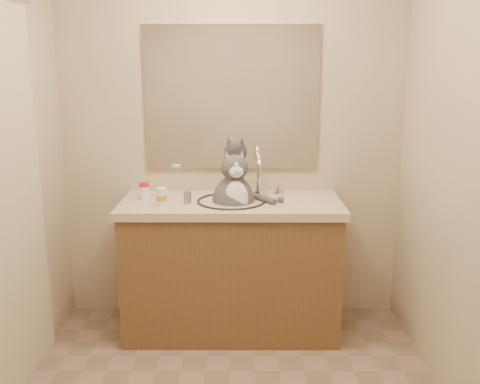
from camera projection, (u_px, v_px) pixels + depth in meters
name	position (u px, v px, depth m)	size (l,w,h in m)	color
room	(226.00, 177.00, 2.23)	(2.22, 2.52, 2.42)	#8A715F
vanity	(231.00, 264.00, 3.34)	(1.34, 0.59, 1.12)	brown
mirror	(232.00, 98.00, 3.37)	(1.10, 0.02, 0.90)	white
cat	(234.00, 199.00, 3.24)	(0.41, 0.33, 0.52)	#48494E
pill_bottle_redcap	(145.00, 191.00, 3.26)	(0.06, 0.06, 0.11)	white
pill_bottle_orange	(162.00, 197.00, 3.13)	(0.08, 0.08, 0.11)	white
grey_canister	(187.00, 197.00, 3.18)	(0.06, 0.06, 0.07)	gray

